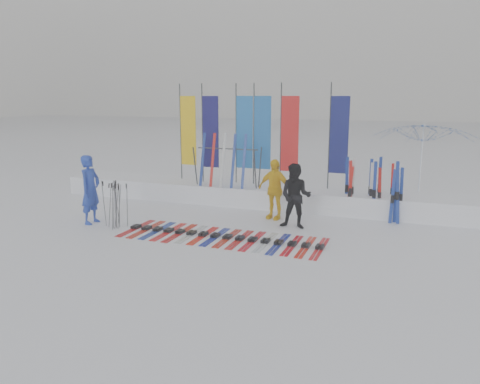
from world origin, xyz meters
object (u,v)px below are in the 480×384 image
at_px(ski_rack, 227,161).
at_px(tent_canopy, 422,167).
at_px(ski_row, 221,236).
at_px(person_blue, 90,190).
at_px(person_yellow, 274,189).
at_px(person_black, 296,196).

bearing_deg(ski_rack, tent_canopy, 11.22).
distance_m(tent_canopy, ski_row, 6.57).
bearing_deg(person_blue, ski_row, -91.32).
bearing_deg(ski_rack, person_yellow, -32.44).
xyz_separation_m(tent_canopy, ski_rack, (-5.73, -1.14, 0.03)).
xyz_separation_m(person_yellow, ski_rack, (-1.88, 1.20, 0.54)).
xyz_separation_m(person_blue, tent_canopy, (8.35, 4.51, 0.43)).
xyz_separation_m(tent_canopy, ski_row, (-4.54, -4.55, -1.32)).
bearing_deg(tent_canopy, ski_row, -134.96).
relative_size(ski_row, ski_rack, 2.45).
bearing_deg(person_yellow, tent_canopy, 44.52).
xyz_separation_m(person_blue, ski_rack, (2.62, 3.37, 0.45)).
bearing_deg(person_black, person_blue, -165.65).
height_order(person_black, tent_canopy, tent_canopy).
bearing_deg(person_yellow, person_blue, -140.95).
distance_m(person_yellow, ski_row, 2.46).
distance_m(tent_canopy, ski_rack, 5.84).
bearing_deg(tent_canopy, person_blue, -151.64).
relative_size(person_yellow, tent_canopy, 0.56).
xyz_separation_m(person_black, ski_row, (-1.49, -1.49, -0.81)).
bearing_deg(person_blue, ski_rack, -38.53).
height_order(person_blue, person_black, person_blue).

